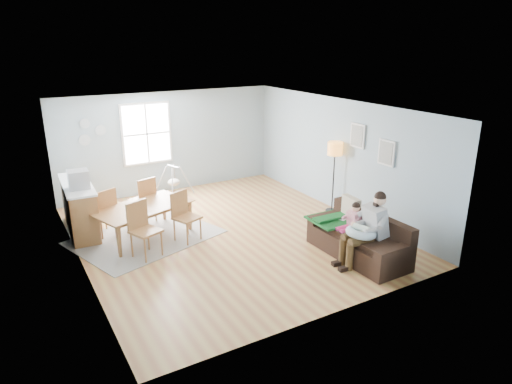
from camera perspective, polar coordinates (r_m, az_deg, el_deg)
room at (r=9.21m, az=-3.78°, el=8.69°), size 8.40×9.40×3.90m
window at (r=12.32m, az=-13.52°, el=7.10°), size 1.32×0.08×1.62m
pictures at (r=10.18m, az=14.24°, el=5.85°), size 0.05×1.34×0.74m
wall_plates at (r=11.98m, az=-20.05°, el=7.05°), size 0.67×0.02×0.66m
sofa at (r=9.07m, az=12.87°, el=-6.01°), size 0.91×2.07×0.84m
green_throw at (r=9.39m, az=9.76°, el=-3.36°), size 0.96×0.84×0.04m
beige_pillow at (r=9.39m, az=11.79°, el=-2.04°), size 0.19×0.49×0.48m
father at (r=8.62m, az=13.78°, el=-4.23°), size 1.02×0.51×1.39m
nursing_pillow at (r=8.55m, az=12.99°, el=-4.96°), size 0.62×0.60×0.23m
infant at (r=8.54m, az=12.84°, el=-4.37°), size 0.21×0.39×0.14m
toddler at (r=8.99m, az=11.84°, el=-3.34°), size 0.51×0.25×0.81m
floor_lamp at (r=10.88m, az=9.82°, el=4.63°), size 0.35×0.35×1.72m
storage_cube at (r=9.67m, az=10.36°, el=-4.38°), size 0.62×0.58×0.55m
rug at (r=10.00m, az=-13.60°, el=-5.48°), size 3.31×2.88×0.01m
dining_table at (r=9.87m, az=-13.74°, el=-3.68°), size 2.22×1.68×0.69m
chair_sw at (r=8.98m, az=-14.07°, el=-4.02°), size 0.64×0.64×1.09m
chair_se at (r=9.53m, az=-9.05°, el=-2.53°), size 0.61×0.61×1.04m
chair_nw at (r=10.10m, az=-18.38°, el=-2.03°), size 0.62×0.62×1.05m
chair_ne at (r=10.58m, az=-13.73°, el=-0.58°), size 0.61×0.61×1.07m
counter at (r=10.56m, az=-21.21°, el=-1.76°), size 0.67×1.98×1.09m
monitor at (r=9.99m, az=-21.34°, el=1.49°), size 0.41×0.39×0.37m
baby_swing at (r=12.45m, az=-10.24°, el=1.29°), size 0.99×1.00×0.79m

